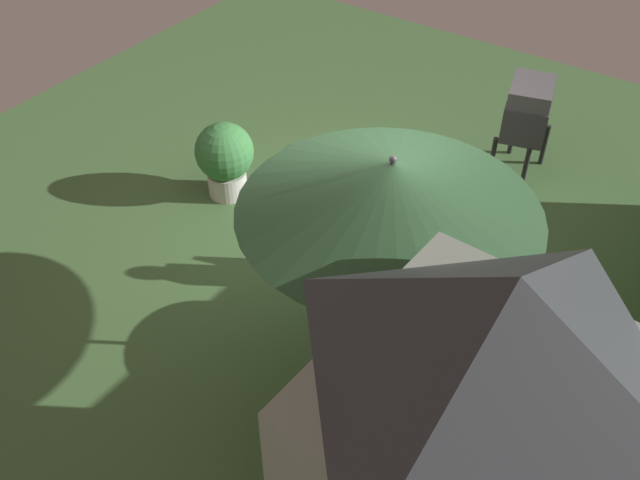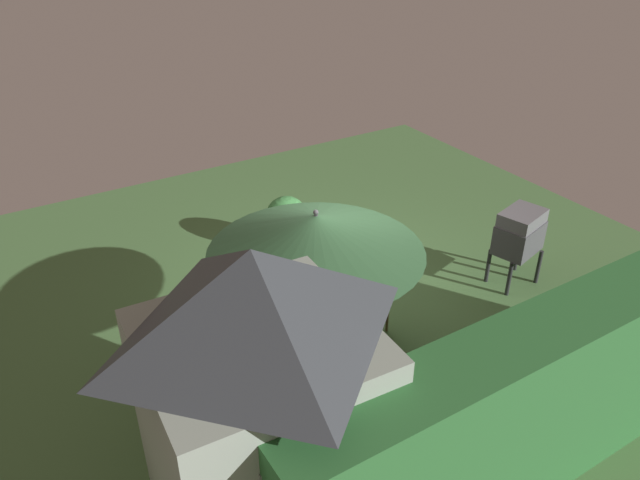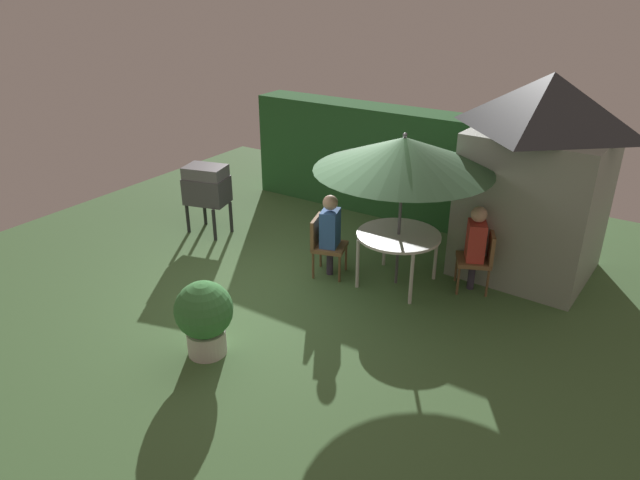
{
  "view_description": "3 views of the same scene",
  "coord_description": "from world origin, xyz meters",
  "px_view_note": "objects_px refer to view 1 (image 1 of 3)",
  "views": [
    {
      "loc": [
        5.02,
        3.1,
        5.2
      ],
      "look_at": [
        0.94,
        0.29,
        0.9
      ],
      "focal_mm": 40.06,
      "sensor_mm": 36.0,
      "label": 1
    },
    {
      "loc": [
        4.13,
        6.02,
        5.21
      ],
      "look_at": [
        0.52,
        0.17,
        1.24
      ],
      "focal_mm": 34.33,
      "sensor_mm": 36.0,
      "label": 2
    },
    {
      "loc": [
        4.23,
        -5.71,
        4.12
      ],
      "look_at": [
        0.33,
        0.27,
        0.8
      ],
      "focal_mm": 32.27,
      "sensor_mm": 36.0,
      "label": 3
    }
  ],
  "objects_px": {
    "patio_umbrella": "(391,187)",
    "chair_near_shed": "(363,423)",
    "garden_shed": "(476,453)",
    "person_in_red": "(366,394)",
    "chair_far_side": "(407,240)",
    "potted_plant_by_shed": "(225,157)",
    "patio_table": "(382,300)",
    "bbq_grill": "(528,110)",
    "person_in_blue": "(407,225)"
  },
  "relations": [
    {
      "from": "bbq_grill",
      "to": "garden_shed",
      "type": "bearing_deg",
      "value": 17.58
    },
    {
      "from": "garden_shed",
      "to": "chair_far_side",
      "type": "bearing_deg",
      "value": -144.41
    },
    {
      "from": "patio_table",
      "to": "chair_far_side",
      "type": "height_order",
      "value": "chair_far_side"
    },
    {
      "from": "bbq_grill",
      "to": "potted_plant_by_shed",
      "type": "relative_size",
      "value": 1.28
    },
    {
      "from": "garden_shed",
      "to": "person_in_blue",
      "type": "height_order",
      "value": "garden_shed"
    },
    {
      "from": "patio_table",
      "to": "person_in_red",
      "type": "bearing_deg",
      "value": 24.39
    },
    {
      "from": "patio_umbrella",
      "to": "potted_plant_by_shed",
      "type": "xyz_separation_m",
      "value": [
        -1.13,
        -2.77,
        -1.43
      ]
    },
    {
      "from": "bbq_grill",
      "to": "person_in_blue",
      "type": "bearing_deg",
      "value": -3.8
    },
    {
      "from": "patio_table",
      "to": "potted_plant_by_shed",
      "type": "bearing_deg",
      "value": -112.14
    },
    {
      "from": "patio_umbrella",
      "to": "person_in_red",
      "type": "xyz_separation_m",
      "value": [
        0.97,
        0.44,
        -1.17
      ]
    },
    {
      "from": "person_in_red",
      "to": "person_in_blue",
      "type": "distance_m",
      "value": 2.06
    },
    {
      "from": "patio_table",
      "to": "patio_umbrella",
      "type": "height_order",
      "value": "patio_umbrella"
    },
    {
      "from": "patio_table",
      "to": "patio_umbrella",
      "type": "xyz_separation_m",
      "value": [
        0.0,
        0.0,
        1.23
      ]
    },
    {
      "from": "patio_table",
      "to": "bbq_grill",
      "type": "height_order",
      "value": "bbq_grill"
    },
    {
      "from": "patio_umbrella",
      "to": "chair_near_shed",
      "type": "distance_m",
      "value": 1.83
    },
    {
      "from": "chair_far_side",
      "to": "person_in_red",
      "type": "xyz_separation_m",
      "value": [
        2.01,
        0.76,
        0.26
      ]
    },
    {
      "from": "bbq_grill",
      "to": "person_in_blue",
      "type": "relative_size",
      "value": 0.95
    },
    {
      "from": "patio_table",
      "to": "potted_plant_by_shed",
      "type": "relative_size",
      "value": 1.27
    },
    {
      "from": "patio_umbrella",
      "to": "person_in_red",
      "type": "relative_size",
      "value": 1.93
    },
    {
      "from": "patio_umbrella",
      "to": "person_in_blue",
      "type": "bearing_deg",
      "value": -163.01
    },
    {
      "from": "patio_umbrella",
      "to": "chair_near_shed",
      "type": "bearing_deg",
      "value": 24.39
    },
    {
      "from": "patio_umbrella",
      "to": "person_in_blue",
      "type": "xyz_separation_m",
      "value": [
        -0.96,
        -0.29,
        -1.17
      ]
    },
    {
      "from": "patio_table",
      "to": "patio_umbrella",
      "type": "relative_size",
      "value": 0.49
    },
    {
      "from": "person_in_blue",
      "to": "chair_far_side",
      "type": "bearing_deg",
      "value": -163.01
    },
    {
      "from": "chair_near_shed",
      "to": "garden_shed",
      "type": "bearing_deg",
      "value": 68.3
    },
    {
      "from": "chair_far_side",
      "to": "potted_plant_by_shed",
      "type": "xyz_separation_m",
      "value": [
        -0.08,
        -2.45,
        -0.0
      ]
    },
    {
      "from": "garden_shed",
      "to": "chair_far_side",
      "type": "height_order",
      "value": "garden_shed"
    },
    {
      "from": "garden_shed",
      "to": "bbq_grill",
      "type": "bearing_deg",
      "value": -162.42
    },
    {
      "from": "garden_shed",
      "to": "potted_plant_by_shed",
      "type": "bearing_deg",
      "value": -121.25
    },
    {
      "from": "garden_shed",
      "to": "person_in_red",
      "type": "height_order",
      "value": "garden_shed"
    },
    {
      "from": "patio_table",
      "to": "person_in_blue",
      "type": "distance_m",
      "value": 1.01
    },
    {
      "from": "chair_near_shed",
      "to": "person_in_red",
      "type": "relative_size",
      "value": 0.71
    },
    {
      "from": "patio_umbrella",
      "to": "potted_plant_by_shed",
      "type": "bearing_deg",
      "value": -112.14
    },
    {
      "from": "patio_table",
      "to": "chair_near_shed",
      "type": "distance_m",
      "value": 1.17
    },
    {
      "from": "patio_umbrella",
      "to": "chair_far_side",
      "type": "distance_m",
      "value": 1.8
    },
    {
      "from": "potted_plant_by_shed",
      "to": "chair_near_shed",
      "type": "bearing_deg",
      "value": 56.18
    },
    {
      "from": "potted_plant_by_shed",
      "to": "person_in_blue",
      "type": "height_order",
      "value": "person_in_blue"
    },
    {
      "from": "chair_near_shed",
      "to": "chair_far_side",
      "type": "bearing_deg",
      "value": -159.21
    },
    {
      "from": "patio_umbrella",
      "to": "potted_plant_by_shed",
      "type": "height_order",
      "value": "patio_umbrella"
    },
    {
      "from": "potted_plant_by_shed",
      "to": "person_in_red",
      "type": "xyz_separation_m",
      "value": [
        2.09,
        3.21,
        0.26
      ]
    },
    {
      "from": "potted_plant_by_shed",
      "to": "person_in_blue",
      "type": "xyz_separation_m",
      "value": [
        0.17,
        2.47,
        0.26
      ]
    },
    {
      "from": "garden_shed",
      "to": "patio_table",
      "type": "relative_size",
      "value": 2.47
    },
    {
      "from": "potted_plant_by_shed",
      "to": "person_in_blue",
      "type": "bearing_deg",
      "value": 86.16
    },
    {
      "from": "garden_shed",
      "to": "person_in_red",
      "type": "distance_m",
      "value": 1.33
    },
    {
      "from": "person_in_red",
      "to": "chair_near_shed",
      "type": "bearing_deg",
      "value": 24.39
    },
    {
      "from": "chair_near_shed",
      "to": "chair_far_side",
      "type": "relative_size",
      "value": 1.0
    },
    {
      "from": "chair_near_shed",
      "to": "chair_far_side",
      "type": "xyz_separation_m",
      "value": [
        -2.09,
        -0.79,
        0.0
      ]
    },
    {
      "from": "garden_shed",
      "to": "chair_far_side",
      "type": "relative_size",
      "value": 3.27
    },
    {
      "from": "chair_near_shed",
      "to": "patio_table",
      "type": "bearing_deg",
      "value": -155.61
    },
    {
      "from": "patio_umbrella",
      "to": "chair_near_shed",
      "type": "height_order",
      "value": "patio_umbrella"
    }
  ]
}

